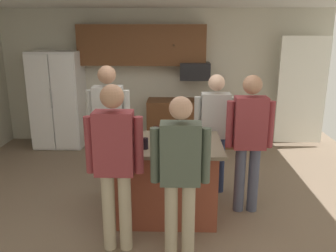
{
  "coord_description": "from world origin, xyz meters",
  "views": [
    {
      "loc": [
        0.28,
        -4.18,
        2.23
      ],
      "look_at": [
        0.16,
        0.06,
        1.05
      ],
      "focal_mm": 37.67,
      "sensor_mm": 36.0,
      "label": 1
    }
  ],
  "objects_px": {
    "person_host_foreground": "(249,135)",
    "person_guest_by_door": "(109,122)",
    "tumbler_amber": "(156,133)",
    "microwave_over_range": "(195,71)",
    "serving_tray": "(183,139)",
    "mug_ceramic_white": "(134,141)",
    "glass_stout_tall": "(145,144)",
    "kitchen_island": "(167,178)",
    "person_guest_left": "(180,169)",
    "person_elder_center": "(115,158)",
    "person_guest_right": "(215,126)",
    "refrigerator": "(58,100)",
    "mug_blue_stoneware": "(198,144)"
  },
  "relations": [
    {
      "from": "mug_ceramic_white",
      "to": "refrigerator",
      "type": "bearing_deg",
      "value": 122.93
    },
    {
      "from": "tumbler_amber",
      "to": "glass_stout_tall",
      "type": "bearing_deg",
      "value": -107.08
    },
    {
      "from": "glass_stout_tall",
      "to": "serving_tray",
      "type": "bearing_deg",
      "value": 34.46
    },
    {
      "from": "person_guest_by_door",
      "to": "kitchen_island",
      "type": "bearing_deg",
      "value": 0.0
    },
    {
      "from": "person_guest_by_door",
      "to": "person_host_foreground",
      "type": "distance_m",
      "value": 1.81
    },
    {
      "from": "refrigerator",
      "to": "person_host_foreground",
      "type": "height_order",
      "value": "refrigerator"
    },
    {
      "from": "person_host_foreground",
      "to": "person_guest_left",
      "type": "bearing_deg",
      "value": 41.81
    },
    {
      "from": "refrigerator",
      "to": "person_guest_right",
      "type": "xyz_separation_m",
      "value": [
        2.79,
        -1.97,
        0.04
      ]
    },
    {
      "from": "microwave_over_range",
      "to": "tumbler_amber",
      "type": "relative_size",
      "value": 3.34
    },
    {
      "from": "microwave_over_range",
      "to": "person_guest_right",
      "type": "distance_m",
      "value": 2.16
    },
    {
      "from": "person_guest_by_door",
      "to": "tumbler_amber",
      "type": "height_order",
      "value": "person_guest_by_door"
    },
    {
      "from": "refrigerator",
      "to": "mug_blue_stoneware",
      "type": "bearing_deg",
      "value": -48.27
    },
    {
      "from": "person_guest_left",
      "to": "person_elder_center",
      "type": "xyz_separation_m",
      "value": [
        -0.64,
        0.1,
        0.06
      ]
    },
    {
      "from": "person_elder_center",
      "to": "person_guest_left",
      "type": "bearing_deg",
      "value": -64.74
    },
    {
      "from": "person_host_foreground",
      "to": "person_guest_right",
      "type": "xyz_separation_m",
      "value": [
        -0.35,
        0.53,
        -0.04
      ]
    },
    {
      "from": "person_guest_left",
      "to": "mug_blue_stoneware",
      "type": "xyz_separation_m",
      "value": [
        0.21,
        0.63,
        0.04
      ]
    },
    {
      "from": "kitchen_island",
      "to": "person_guest_right",
      "type": "distance_m",
      "value": 1.02
    },
    {
      "from": "person_host_foreground",
      "to": "person_guest_by_door",
      "type": "bearing_deg",
      "value": -19.29
    },
    {
      "from": "microwave_over_range",
      "to": "glass_stout_tall",
      "type": "height_order",
      "value": "microwave_over_range"
    },
    {
      "from": "person_host_foreground",
      "to": "mug_ceramic_white",
      "type": "bearing_deg",
      "value": 3.31
    },
    {
      "from": "person_elder_center",
      "to": "serving_tray",
      "type": "bearing_deg",
      "value": -6.82
    },
    {
      "from": "tumbler_amber",
      "to": "person_host_foreground",
      "type": "bearing_deg",
      "value": 0.92
    },
    {
      "from": "person_elder_center",
      "to": "glass_stout_tall",
      "type": "bearing_deg",
      "value": 6.5
    },
    {
      "from": "person_guest_by_door",
      "to": "tumbler_amber",
      "type": "relative_size",
      "value": 10.61
    },
    {
      "from": "person_guest_by_door",
      "to": "mug_blue_stoneware",
      "type": "xyz_separation_m",
      "value": [
        1.14,
        -0.71,
        -0.05
      ]
    },
    {
      "from": "person_guest_left",
      "to": "glass_stout_tall",
      "type": "bearing_deg",
      "value": 23.12
    },
    {
      "from": "glass_stout_tall",
      "to": "person_elder_center",
      "type": "bearing_deg",
      "value": -117.87
    },
    {
      "from": "refrigerator",
      "to": "kitchen_island",
      "type": "relative_size",
      "value": 1.43
    },
    {
      "from": "mug_ceramic_white",
      "to": "glass_stout_tall",
      "type": "relative_size",
      "value": 0.99
    },
    {
      "from": "person_host_foreground",
      "to": "mug_ceramic_white",
      "type": "xyz_separation_m",
      "value": [
        -1.36,
        -0.24,
        -0.01
      ]
    },
    {
      "from": "microwave_over_range",
      "to": "glass_stout_tall",
      "type": "relative_size",
      "value": 4.51
    },
    {
      "from": "kitchen_island",
      "to": "person_host_foreground",
      "type": "distance_m",
      "value": 1.12
    },
    {
      "from": "person_elder_center",
      "to": "serving_tray",
      "type": "relative_size",
      "value": 3.94
    },
    {
      "from": "person_elder_center",
      "to": "mug_blue_stoneware",
      "type": "distance_m",
      "value": 1.0
    },
    {
      "from": "person_guest_right",
      "to": "glass_stout_tall",
      "type": "distance_m",
      "value": 1.24
    },
    {
      "from": "kitchen_island",
      "to": "glass_stout_tall",
      "type": "bearing_deg",
      "value": -135.0
    },
    {
      "from": "person_elder_center",
      "to": "person_host_foreground",
      "type": "bearing_deg",
      "value": -26.03
    },
    {
      "from": "microwave_over_range",
      "to": "serving_tray",
      "type": "relative_size",
      "value": 1.27
    },
    {
      "from": "refrigerator",
      "to": "person_elder_center",
      "type": "relative_size",
      "value": 1.05
    },
    {
      "from": "microwave_over_range",
      "to": "person_elder_center",
      "type": "bearing_deg",
      "value": -105.1
    },
    {
      "from": "person_elder_center",
      "to": "serving_tray",
      "type": "distance_m",
      "value": 1.03
    },
    {
      "from": "kitchen_island",
      "to": "person_host_foreground",
      "type": "relative_size",
      "value": 0.75
    },
    {
      "from": "refrigerator",
      "to": "person_guest_by_door",
      "type": "relative_size",
      "value": 1.03
    },
    {
      "from": "kitchen_island",
      "to": "mug_ceramic_white",
      "type": "bearing_deg",
      "value": -161.92
    },
    {
      "from": "serving_tray",
      "to": "microwave_over_range",
      "type": "bearing_deg",
      "value": 84.55
    },
    {
      "from": "person_guest_right",
      "to": "glass_stout_tall",
      "type": "bearing_deg",
      "value": -0.27
    },
    {
      "from": "mug_blue_stoneware",
      "to": "glass_stout_tall",
      "type": "bearing_deg",
      "value": -176.17
    },
    {
      "from": "person_host_foreground",
      "to": "serving_tray",
      "type": "height_order",
      "value": "person_host_foreground"
    },
    {
      "from": "person_guest_left",
      "to": "person_host_foreground",
      "type": "xyz_separation_m",
      "value": [
        0.83,
        0.94,
        0.05
      ]
    },
    {
      "from": "refrigerator",
      "to": "serving_tray",
      "type": "relative_size",
      "value": 4.15
    }
  ]
}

